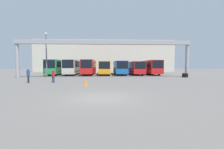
{
  "coord_description": "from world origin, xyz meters",
  "views": [
    {
      "loc": [
        0.22,
        -9.36,
        1.99
      ],
      "look_at": [
        1.51,
        20.35,
        0.3
      ],
      "focal_mm": 24.0,
      "sensor_mm": 36.0,
      "label": 1
    }
  ],
  "objects": [
    {
      "name": "lamp_post",
      "position": [
        -10.41,
        18.17,
        4.33
      ],
      "size": [
        0.36,
        0.36,
        7.93
      ],
      "color": "#595B60",
      "rests_on": "ground"
    },
    {
      "name": "bus_slot_4",
      "position": [
        3.58,
        25.71,
        1.77
      ],
      "size": [
        2.53,
        10.75,
        3.07
      ],
      "color": "#1959A5",
      "rests_on": "ground"
    },
    {
      "name": "pedestrian_near_left",
      "position": [
        -8.92,
        8.7,
        0.9
      ],
      "size": [
        0.35,
        0.35,
        1.69
      ],
      "rotation": [
        0.0,
        0.0,
        1.98
      ],
      "color": "black",
      "rests_on": "ground"
    },
    {
      "name": "bus_slot_1",
      "position": [
        -7.17,
        26.18,
        1.93
      ],
      "size": [
        2.52,
        11.68,
        3.35
      ],
      "color": "beige",
      "rests_on": "ground"
    },
    {
      "name": "bus_slot_0",
      "position": [
        -10.75,
        26.08,
        1.9
      ],
      "size": [
        2.45,
        11.49,
        3.31
      ],
      "color": "#268C4C",
      "rests_on": "ground"
    },
    {
      "name": "traffic_cone",
      "position": [
        -1.85,
        5.95,
        0.36
      ],
      "size": [
        0.38,
        0.38,
        0.73
      ],
      "color": "orange",
      "rests_on": "ground"
    },
    {
      "name": "bus_slot_2",
      "position": [
        -3.58,
        26.17,
        1.91
      ],
      "size": [
        2.47,
        11.68,
        3.32
      ],
      "color": "red",
      "rests_on": "ground"
    },
    {
      "name": "bus_slot_5",
      "position": [
        7.17,
        25.85,
        1.71
      ],
      "size": [
        2.55,
        11.02,
        2.97
      ],
      "color": "red",
      "rests_on": "ground"
    },
    {
      "name": "tire_stack",
      "position": [
        14.27,
        16.4,
        0.36
      ],
      "size": [
        1.04,
        1.04,
        0.72
      ],
      "color": "black",
      "rests_on": "ground"
    },
    {
      "name": "bus_slot_3",
      "position": [
        0.0,
        26.56,
        1.73
      ],
      "size": [
        2.46,
        12.44,
        3.0
      ],
      "color": "orange",
      "rests_on": "ground"
    },
    {
      "name": "pedestrian_near_right",
      "position": [
        -6.02,
        8.71,
        0.85
      ],
      "size": [
        0.33,
        0.33,
        1.6
      ],
      "rotation": [
        0.0,
        0.0,
        2.8
      ],
      "color": "navy",
      "rests_on": "ground"
    },
    {
      "name": "building_backdrop",
      "position": [
        0.0,
        47.9,
        5.49
      ],
      "size": [
        48.56,
        12.0,
        10.98
      ],
      "color": "#B7B2A3",
      "rests_on": "ground"
    },
    {
      "name": "bus_slot_6",
      "position": [
        10.75,
        25.55,
        1.87
      ],
      "size": [
        2.57,
        10.43,
        3.24
      ],
      "color": "red",
      "rests_on": "ground"
    },
    {
      "name": "ground_plane",
      "position": [
        0.0,
        0.0,
        0.0
      ],
      "size": [
        200.0,
        200.0,
        0.0
      ],
      "primitive_type": "plane",
      "color": "#514F4C"
    },
    {
      "name": "overhead_gantry",
      "position": [
        0.0,
        17.16,
        5.5
      ],
      "size": [
        30.51,
        0.8,
        6.49
      ],
      "color": "gray",
      "rests_on": "ground"
    }
  ]
}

